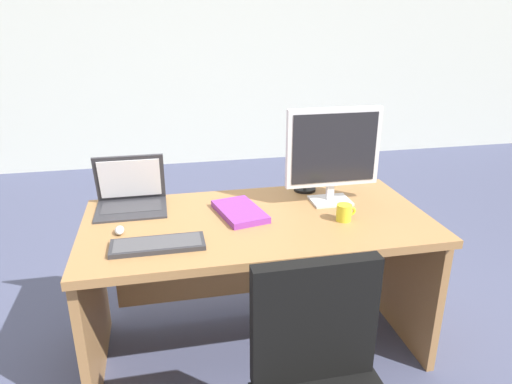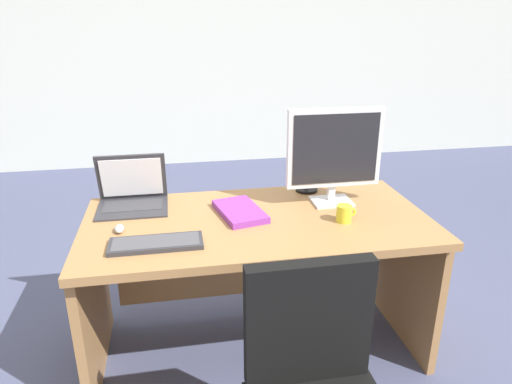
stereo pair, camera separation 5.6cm
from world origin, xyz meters
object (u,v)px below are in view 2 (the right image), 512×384
Objects in this scene: laptop at (132,190)px; desk_lamp at (309,149)px; book at (240,211)px; monitor at (335,151)px; keyboard at (156,243)px; coffee_mug at (344,213)px; mouse at (119,229)px; desk at (256,253)px.

desk_lamp reaches higher than laptop.
desk_lamp is 0.98× the size of book.
keyboard is at bearing -159.56° from monitor.
laptop is 0.56m from book.
laptop is 1.06m from coffee_mug.
keyboard is 0.23m from mouse.
laptop is 0.33m from mouse.
desk is at bearing 7.30° from mouse.
desk_lamp is at bearing 36.45° from desk.
keyboard is 0.47m from book.
desk_lamp is (0.33, 0.25, 0.45)m from desk.
laptop is 0.94m from desk_lamp.
coffee_mug is at bearing 6.27° from keyboard.
desk_lamp is at bearing 98.80° from coffee_mug.
desk is at bearing -143.55° from desk_lamp.
laptop is at bearing 171.31° from monitor.
desk is 0.68m from mouse.
mouse is 1.04m from desk_lamp.
desk_lamp reaches higher than mouse.
monitor is 0.33m from coffee_mug.
monitor reaches higher than mouse.
monitor is 0.18m from desk_lamp.
book is at bearing -22.94° from laptop.
laptop is at bearing 82.69° from mouse.
monitor reaches higher than desk.
mouse is (-0.04, -0.32, -0.06)m from laptop.
mouse reaches higher than desk.
mouse is (-0.63, -0.08, 0.23)m from desk.
desk_lamp reaches higher than coffee_mug.
mouse is (-0.16, 0.16, 0.01)m from keyboard.
mouse reaches higher than keyboard.
keyboard is 1.14× the size of desk_lamp.
keyboard is at bearing -45.01° from mouse.
desk is at bearing 159.07° from coffee_mug.
desk is 3.35× the size of monitor.
coffee_mug is at bearing -21.45° from laptop.
monitor is at bearing 20.44° from keyboard.
coffee_mug is at bearing -81.20° from desk_lamp.
book is (-0.41, -0.23, -0.23)m from desk_lamp.
coffee_mug is (0.06, -0.40, -0.20)m from desk_lamp.
coffee_mug is at bearing -94.59° from monitor.
keyboard is 5.37× the size of mouse.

